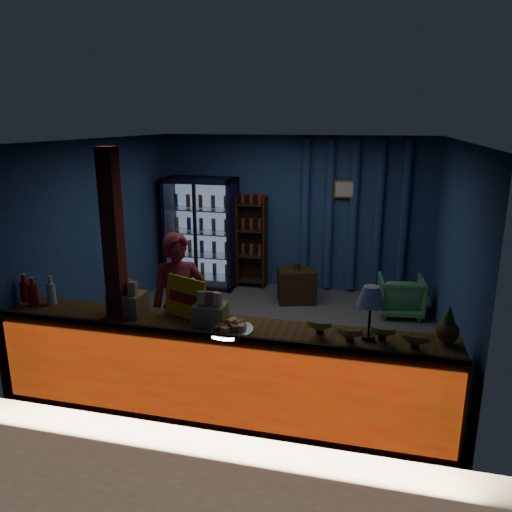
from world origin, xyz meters
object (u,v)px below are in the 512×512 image
(shopkeeper, at_px, (179,307))
(pastry_tray, at_px, (229,328))
(green_chair, at_px, (400,296))
(table_lamp, at_px, (371,298))

(shopkeeper, height_order, pastry_tray, shopkeeper)
(pastry_tray, bearing_deg, green_chair, 62.97)
(pastry_tray, relative_size, table_lamp, 0.92)
(shopkeeper, relative_size, pastry_tray, 3.66)
(shopkeeper, xyz_separation_m, green_chair, (2.47, 2.53, -0.53))
(green_chair, relative_size, pastry_tray, 1.44)
(shopkeeper, distance_m, pastry_tray, 1.10)
(green_chair, relative_size, table_lamp, 1.32)
(green_chair, height_order, table_lamp, table_lamp)
(table_lamp, bearing_deg, green_chair, 82.60)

